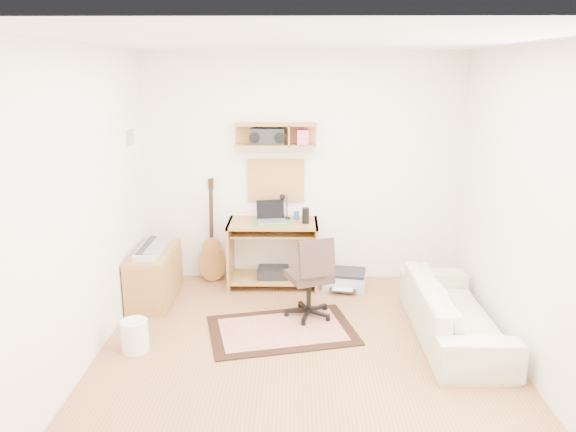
{
  "coord_description": "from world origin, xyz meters",
  "views": [
    {
      "loc": [
        -0.07,
        -4.21,
        2.41
      ],
      "look_at": [
        -0.15,
        1.05,
        1.0
      ],
      "focal_mm": 34.49,
      "sensor_mm": 36.0,
      "label": 1
    }
  ],
  "objects_px": {
    "cabinet": "(154,275)",
    "printer": "(345,280)",
    "desk": "(273,254)",
    "sofa": "(454,302)",
    "task_chair": "(309,276)"
  },
  "relations": [
    {
      "from": "desk",
      "to": "printer",
      "type": "distance_m",
      "value": 0.87
    },
    {
      "from": "desk",
      "to": "sofa",
      "type": "height_order",
      "value": "desk"
    },
    {
      "from": "sofa",
      "to": "task_chair",
      "type": "bearing_deg",
      "value": 73.43
    },
    {
      "from": "desk",
      "to": "sofa",
      "type": "xyz_separation_m",
      "value": [
        1.71,
        -1.24,
        -0.04
      ]
    },
    {
      "from": "desk",
      "to": "task_chair",
      "type": "height_order",
      "value": "task_chair"
    },
    {
      "from": "cabinet",
      "to": "printer",
      "type": "height_order",
      "value": "cabinet"
    },
    {
      "from": "cabinet",
      "to": "printer",
      "type": "distance_m",
      "value": 2.11
    },
    {
      "from": "desk",
      "to": "printer",
      "type": "relative_size",
      "value": 2.11
    },
    {
      "from": "printer",
      "to": "cabinet",
      "type": "bearing_deg",
      "value": -159.92
    },
    {
      "from": "desk",
      "to": "sofa",
      "type": "relative_size",
      "value": 0.58
    },
    {
      "from": "desk",
      "to": "task_chair",
      "type": "xyz_separation_m",
      "value": [
        0.39,
        -0.85,
        0.06
      ]
    },
    {
      "from": "desk",
      "to": "sofa",
      "type": "distance_m",
      "value": 2.11
    },
    {
      "from": "desk",
      "to": "task_chair",
      "type": "relative_size",
      "value": 1.15
    },
    {
      "from": "desk",
      "to": "sofa",
      "type": "bearing_deg",
      "value": -35.92
    },
    {
      "from": "task_chair",
      "to": "sofa",
      "type": "bearing_deg",
      "value": -38.42
    }
  ]
}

